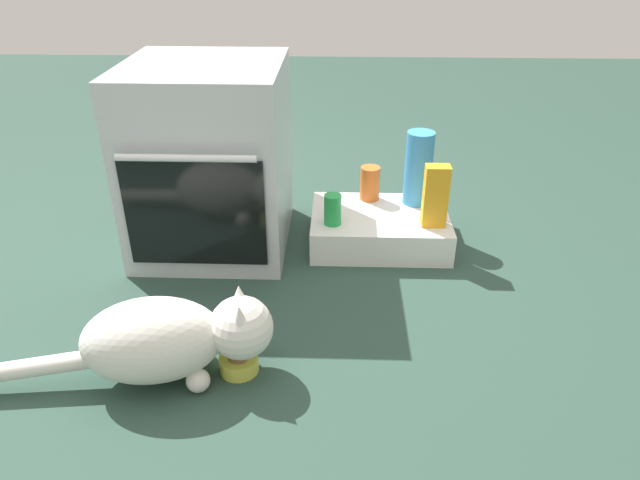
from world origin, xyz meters
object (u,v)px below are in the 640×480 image
juice_carton (435,196)px  pantry_cabinet (379,228)px  oven (210,158)px  food_bowl (239,362)px  cat (169,338)px  water_bottle (418,168)px  sauce_jar (370,183)px  soda_can (333,210)px

juice_carton → pantry_cabinet: bearing=155.4°
oven → pantry_cabinet: size_ratio=1.31×
oven → juice_carton: size_ratio=2.96×
food_bowl → cat: size_ratio=0.14×
juice_carton → water_bottle: size_ratio=0.80×
juice_carton → water_bottle: bearing=102.3°
oven → juice_carton: bearing=-5.6°
pantry_cabinet → food_bowl: bearing=-119.8°
sauce_jar → soda_can: (-0.15, -0.23, -0.01)m
juice_carton → sauce_jar: bearing=135.7°
cat → sauce_jar: (0.59, 0.95, 0.06)m
sauce_jar → juice_carton: 0.33m
water_bottle → juice_carton: bearing=-77.7°
food_bowl → sauce_jar: size_ratio=0.81×
cat → oven: bearing=82.5°
cat → soda_can: size_ratio=6.85×
juice_carton → soda_can: 0.39m
pantry_cabinet → food_bowl: size_ratio=4.78×
pantry_cabinet → cat: 1.03m
food_bowl → water_bottle: 1.10m
cat → soda_can: bearing=48.9°
pantry_cabinet → soda_can: soda_can is taller
oven → food_bowl: size_ratio=6.27×
oven → water_bottle: (0.81, 0.12, -0.08)m
cat → sauce_jar: size_ratio=5.87×
pantry_cabinet → oven: bearing=-179.5°
pantry_cabinet → sauce_jar: 0.20m
food_bowl → juice_carton: 0.97m
water_bottle → cat: bearing=-130.3°
juice_carton → water_bottle: (-0.04, 0.20, 0.03)m
pantry_cabinet → cat: (-0.63, -0.81, 0.07)m
soda_can → oven: bearing=169.4°
soda_can → cat: bearing=-121.6°
cat → water_bottle: bearing=40.2°
sauce_jar → juice_carton: (0.23, -0.23, 0.05)m
sauce_jar → water_bottle: size_ratio=0.47×
oven → sauce_jar: (0.62, 0.14, -0.16)m
food_bowl → sauce_jar: sauce_jar is taller
oven → cat: 0.84m
oven → water_bottle: bearing=8.1°
oven → food_bowl: bearing=-74.8°
sauce_jar → soda_can: bearing=-122.9°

